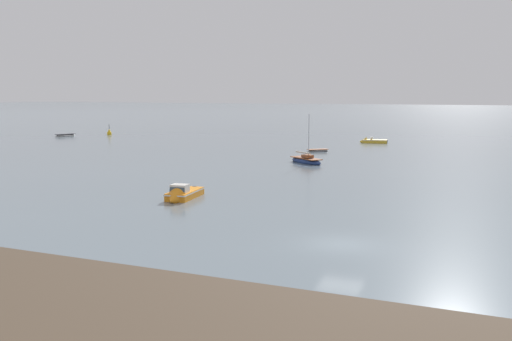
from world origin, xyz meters
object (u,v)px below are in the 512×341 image
sailboat_moored_0 (306,161)px  motorboat_moored_1 (371,142)px  rowboat_moored_1 (65,135)px  rowboat_moored_3 (318,151)px  channel_buoy (109,132)px  motorboat_moored_0 (181,196)px

sailboat_moored_0 → motorboat_moored_1: size_ratio=1.31×
rowboat_moored_1 → rowboat_moored_3: rowboat_moored_1 is taller
rowboat_moored_1 → channel_buoy: size_ratio=1.88×
sailboat_moored_0 → rowboat_moored_1: (-57.59, 22.64, -0.10)m
sailboat_moored_0 → rowboat_moored_3: 14.00m
motorboat_moored_0 → sailboat_moored_0: (1.59, 27.35, -0.01)m
motorboat_moored_0 → channel_buoy: channel_buoy is taller
sailboat_moored_0 → rowboat_moored_3: (-2.77, 13.72, -0.13)m
motorboat_moored_0 → rowboat_moored_3: (-1.19, 41.07, -0.15)m
motorboat_moored_1 → rowboat_moored_3: size_ratio=1.52×
sailboat_moored_0 → channel_buoy: 60.20m
sailboat_moored_0 → rowboat_moored_1: size_ratio=1.47×
sailboat_moored_0 → motorboat_moored_0: bearing=-55.8°
motorboat_moored_0 → motorboat_moored_1: bearing=170.0°
rowboat_moored_1 → motorboat_moored_1: bearing=-59.3°
sailboat_moored_0 → rowboat_moored_3: size_ratio=1.98×
motorboat_moored_0 → sailboat_moored_0: size_ratio=0.82×
motorboat_moored_1 → rowboat_moored_1: size_ratio=1.13×
rowboat_moored_1 → rowboat_moored_3: size_ratio=1.35×
rowboat_moored_3 → rowboat_moored_1: bearing=128.9°
motorboat_moored_1 → channel_buoy: (-53.61, -1.90, 0.24)m
motorboat_moored_0 → channel_buoy: (-50.76, 57.08, 0.17)m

